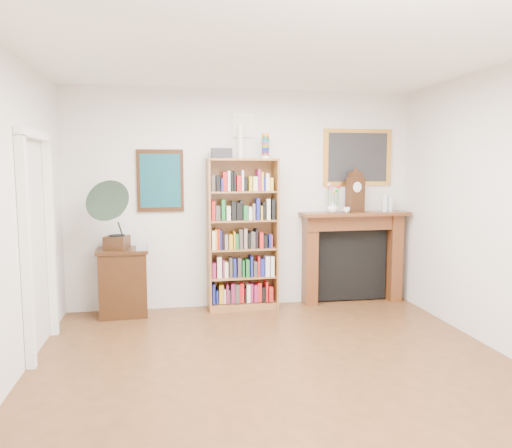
{
  "coord_description": "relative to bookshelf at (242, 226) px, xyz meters",
  "views": [
    {
      "loc": [
        -0.93,
        -3.92,
        1.82
      ],
      "look_at": [
        0.02,
        1.6,
        1.18
      ],
      "focal_mm": 35.0,
      "sensor_mm": 36.0,
      "label": 1
    }
  ],
  "objects": [
    {
      "name": "teal_poster",
      "position": [
        -1.02,
        0.16,
        0.57
      ],
      "size": [
        0.58,
        0.04,
        0.78
      ],
      "color": "black",
      "rests_on": "back_wall"
    },
    {
      "name": "bottle_right",
      "position": [
        2.02,
        0.05,
        0.25
      ],
      "size": [
        0.06,
        0.06,
        0.2
      ],
      "primitive_type": "cylinder",
      "color": "silver",
      "rests_on": "fireplace"
    },
    {
      "name": "bookshelf",
      "position": [
        0.0,
        0.0,
        0.0
      ],
      "size": [
        0.9,
        0.35,
        2.22
      ],
      "rotation": [
        0.0,
        0.0,
        0.04
      ],
      "color": "brown",
      "rests_on": "floor"
    },
    {
      "name": "room",
      "position": [
        0.03,
        -2.32,
        0.32
      ],
      "size": [
        4.51,
        5.01,
        2.81
      ],
      "color": "#4A2E16",
      "rests_on": "ground"
    },
    {
      "name": "side_cabinet",
      "position": [
        -1.48,
        -0.06,
        -0.66
      ],
      "size": [
        0.63,
        0.47,
        0.83
      ],
      "primitive_type": "cube",
      "rotation": [
        0.0,
        0.0,
        0.05
      ],
      "color": "black",
      "rests_on": "floor"
    },
    {
      "name": "gilt_painting",
      "position": [
        1.58,
        0.16,
        0.87
      ],
      "size": [
        0.95,
        0.04,
        0.75
      ],
      "color": "gold",
      "rests_on": "back_wall"
    },
    {
      "name": "gramophone",
      "position": [
        -1.55,
        -0.19,
        0.23
      ],
      "size": [
        0.66,
        0.75,
        0.84
      ],
      "rotation": [
        0.0,
        0.0,
        -0.28
      ],
      "color": "black",
      "rests_on": "side_cabinet"
    },
    {
      "name": "teacup",
      "position": [
        1.37,
        -0.05,
        0.19
      ],
      "size": [
        0.1,
        0.1,
        0.07
      ],
      "primitive_type": "imported",
      "rotation": [
        0.0,
        0.0,
        0.14
      ],
      "color": "white",
      "rests_on": "fireplace"
    },
    {
      "name": "fireplace",
      "position": [
        1.5,
        0.07,
        -0.35
      ],
      "size": [
        1.47,
        0.4,
        1.23
      ],
      "rotation": [
        0.0,
        0.0,
        0.04
      ],
      "color": "#44210F",
      "rests_on": "floor"
    },
    {
      "name": "door_casing",
      "position": [
        -2.17,
        -1.12,
        0.18
      ],
      "size": [
        0.08,
        1.02,
        2.17
      ],
      "color": "white",
      "rests_on": "left_wall"
    },
    {
      "name": "bottle_left",
      "position": [
        1.94,
        0.03,
        0.27
      ],
      "size": [
        0.07,
        0.07,
        0.24
      ],
      "primitive_type": "cylinder",
      "color": "silver",
      "rests_on": "fireplace"
    },
    {
      "name": "mantel_clock",
      "position": [
        1.51,
        0.03,
        0.41
      ],
      "size": [
        0.26,
        0.19,
        0.53
      ],
      "rotation": [
        0.0,
        0.0,
        0.32
      ],
      "color": "black",
      "rests_on": "fireplace"
    },
    {
      "name": "small_picture",
      "position": [
        0.03,
        0.16,
        1.27
      ],
      "size": [
        0.26,
        0.04,
        0.3
      ],
      "color": "white",
      "rests_on": "back_wall"
    },
    {
      "name": "flower_vase",
      "position": [
        1.19,
        -0.01,
        0.22
      ],
      "size": [
        0.17,
        0.17,
        0.14
      ],
      "primitive_type": "imported",
      "rotation": [
        0.0,
        0.0,
        -0.35
      ],
      "color": "white",
      "rests_on": "fireplace"
    },
    {
      "name": "cd_stack",
      "position": [
        -1.24,
        -0.21,
        -0.2
      ],
      "size": [
        0.13,
        0.13,
        0.08
      ],
      "primitive_type": "cube",
      "rotation": [
        0.0,
        0.0,
        -0.08
      ],
      "color": "#BABAC7",
      "rests_on": "side_cabinet"
    }
  ]
}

